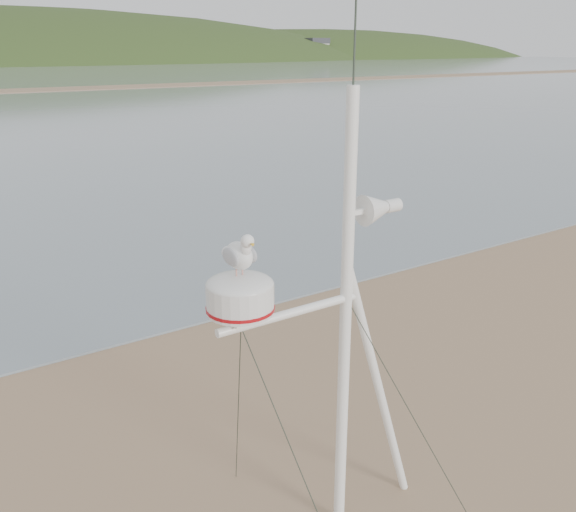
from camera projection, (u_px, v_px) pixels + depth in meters
ground at (182, 508)px, 6.49m from camera, size 560.00×560.00×0.00m
mast_rig at (340, 419)px, 5.82m from camera, size 2.35×2.51×5.30m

